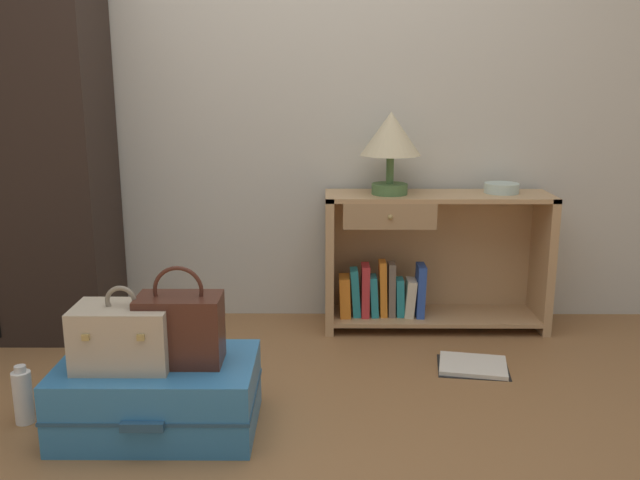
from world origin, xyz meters
The scene contains 11 objects.
ground_plane centered at (0.00, 0.00, 0.00)m, with size 9.00×9.00×0.00m, color olive.
back_wall centered at (0.00, 1.50, 1.30)m, with size 6.40×0.10×2.60m, color beige.
wardrobe centered at (-1.31, 1.20, 0.93)m, with size 0.92×0.47×1.87m.
bookshelf centered at (0.65, 1.29, 0.33)m, with size 1.08×0.32×0.67m.
table_lamp centered at (0.47, 1.26, 0.93)m, with size 0.28×0.28×0.39m.
bowl centered at (1.01, 1.30, 0.69)m, with size 0.16×0.16×0.05m, color silver.
suitcase_large centered at (-0.41, 0.25, 0.13)m, with size 0.69×0.45×0.25m.
train_case centered at (-0.51, 0.22, 0.36)m, with size 0.32×0.21×0.28m.
handbag centered at (-0.33, 0.25, 0.37)m, with size 0.29×0.16×0.34m.
bottle centered at (-0.91, 0.29, 0.10)m, with size 0.07×0.07×0.22m.
open_book_on_floor centered at (0.80, 0.77, 0.01)m, with size 0.33×0.28×0.02m.
Camera 1 is at (0.16, -1.93, 1.20)m, focal length 38.20 mm.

